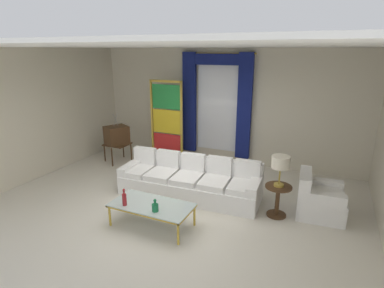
{
  "coord_description": "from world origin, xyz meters",
  "views": [
    {
      "loc": [
        2.64,
        -4.77,
        2.95
      ],
      "look_at": [
        0.03,
        0.9,
        1.05
      ],
      "focal_mm": 29.02,
      "sensor_mm": 36.0,
      "label": 1
    }
  ],
  "objects_px": {
    "peacock_figurine": "(172,160)",
    "table_lamp_brass": "(281,163)",
    "stained_glass_divider": "(167,123)",
    "couch_white_long": "(190,181)",
    "bottle_blue_decanter": "(124,199)",
    "bottle_crystal_tall": "(155,207)",
    "round_side_table": "(278,198)",
    "vintage_tv": "(117,136)",
    "coffee_table": "(152,206)",
    "armchair_white": "(317,200)"
  },
  "relations": [
    {
      "from": "coffee_table",
      "to": "vintage_tv",
      "type": "bearing_deg",
      "value": 136.97
    },
    {
      "from": "armchair_white",
      "to": "coffee_table",
      "type": "bearing_deg",
      "value": -147.97
    },
    {
      "from": "bottle_blue_decanter",
      "to": "round_side_table",
      "type": "distance_m",
      "value": 2.75
    },
    {
      "from": "bottle_crystal_tall",
      "to": "peacock_figurine",
      "type": "bearing_deg",
      "value": 112.93
    },
    {
      "from": "bottle_blue_decanter",
      "to": "peacock_figurine",
      "type": "bearing_deg",
      "value": 101.81
    },
    {
      "from": "coffee_table",
      "to": "stained_glass_divider",
      "type": "height_order",
      "value": "stained_glass_divider"
    },
    {
      "from": "bottle_crystal_tall",
      "to": "round_side_table",
      "type": "height_order",
      "value": "bottle_crystal_tall"
    },
    {
      "from": "armchair_white",
      "to": "table_lamp_brass",
      "type": "height_order",
      "value": "table_lamp_brass"
    },
    {
      "from": "stained_glass_divider",
      "to": "peacock_figurine",
      "type": "height_order",
      "value": "stained_glass_divider"
    },
    {
      "from": "round_side_table",
      "to": "table_lamp_brass",
      "type": "bearing_deg",
      "value": 0.0
    },
    {
      "from": "table_lamp_brass",
      "to": "couch_white_long",
      "type": "bearing_deg",
      "value": 175.9
    },
    {
      "from": "vintage_tv",
      "to": "round_side_table",
      "type": "distance_m",
      "value": 4.64
    },
    {
      "from": "bottle_blue_decanter",
      "to": "armchair_white",
      "type": "relative_size",
      "value": 0.35
    },
    {
      "from": "peacock_figurine",
      "to": "couch_white_long",
      "type": "bearing_deg",
      "value": -47.88
    },
    {
      "from": "bottle_blue_decanter",
      "to": "vintage_tv",
      "type": "height_order",
      "value": "vintage_tv"
    },
    {
      "from": "bottle_blue_decanter",
      "to": "peacock_figurine",
      "type": "height_order",
      "value": "bottle_blue_decanter"
    },
    {
      "from": "bottle_blue_decanter",
      "to": "table_lamp_brass",
      "type": "distance_m",
      "value": 2.78
    },
    {
      "from": "vintage_tv",
      "to": "table_lamp_brass",
      "type": "bearing_deg",
      "value": -14.36
    },
    {
      "from": "coffee_table",
      "to": "peacock_figurine",
      "type": "distance_m",
      "value": 2.76
    },
    {
      "from": "bottle_blue_decanter",
      "to": "couch_white_long",
      "type": "bearing_deg",
      "value": 72.96
    },
    {
      "from": "couch_white_long",
      "to": "vintage_tv",
      "type": "xyz_separation_m",
      "value": [
        -2.66,
        1.02,
        0.42
      ]
    },
    {
      "from": "couch_white_long",
      "to": "round_side_table",
      "type": "bearing_deg",
      "value": -4.1
    },
    {
      "from": "coffee_table",
      "to": "table_lamp_brass",
      "type": "relative_size",
      "value": 2.48
    },
    {
      "from": "stained_glass_divider",
      "to": "table_lamp_brass",
      "type": "bearing_deg",
      "value": -28.66
    },
    {
      "from": "armchair_white",
      "to": "stained_glass_divider",
      "type": "distance_m",
      "value": 4.3
    },
    {
      "from": "couch_white_long",
      "to": "table_lamp_brass",
      "type": "xyz_separation_m",
      "value": [
        1.82,
        -0.13,
        0.72
      ]
    },
    {
      "from": "bottle_crystal_tall",
      "to": "vintage_tv",
      "type": "bearing_deg",
      "value": 136.87
    },
    {
      "from": "bottle_crystal_tall",
      "to": "peacock_figurine",
      "type": "height_order",
      "value": "bottle_crystal_tall"
    },
    {
      "from": "coffee_table",
      "to": "peacock_figurine",
      "type": "bearing_deg",
      "value": 110.91
    },
    {
      "from": "armchair_white",
      "to": "round_side_table",
      "type": "height_order",
      "value": "armchair_white"
    },
    {
      "from": "couch_white_long",
      "to": "round_side_table",
      "type": "distance_m",
      "value": 1.82
    },
    {
      "from": "bottle_blue_decanter",
      "to": "round_side_table",
      "type": "xyz_separation_m",
      "value": [
        2.31,
        1.47,
        -0.18
      ]
    },
    {
      "from": "bottle_blue_decanter",
      "to": "armchair_white",
      "type": "xyz_separation_m",
      "value": [
        2.98,
        1.83,
        -0.24
      ]
    },
    {
      "from": "bottle_crystal_tall",
      "to": "round_side_table",
      "type": "bearing_deg",
      "value": 39.64
    },
    {
      "from": "armchair_white",
      "to": "table_lamp_brass",
      "type": "bearing_deg",
      "value": -151.75
    },
    {
      "from": "bottle_blue_decanter",
      "to": "armchair_white",
      "type": "distance_m",
      "value": 3.5
    },
    {
      "from": "couch_white_long",
      "to": "bottle_crystal_tall",
      "type": "xyz_separation_m",
      "value": [
        0.09,
        -1.56,
        0.18
      ]
    },
    {
      "from": "couch_white_long",
      "to": "table_lamp_brass",
      "type": "height_order",
      "value": "table_lamp_brass"
    },
    {
      "from": "bottle_blue_decanter",
      "to": "table_lamp_brass",
      "type": "bearing_deg",
      "value": 32.53
    },
    {
      "from": "bottle_crystal_tall",
      "to": "armchair_white",
      "type": "distance_m",
      "value": 3.0
    },
    {
      "from": "round_side_table",
      "to": "vintage_tv",
      "type": "bearing_deg",
      "value": 165.64
    },
    {
      "from": "couch_white_long",
      "to": "coffee_table",
      "type": "bearing_deg",
      "value": -93.79
    },
    {
      "from": "bottle_blue_decanter",
      "to": "bottle_crystal_tall",
      "type": "relative_size",
      "value": 1.39
    },
    {
      "from": "vintage_tv",
      "to": "armchair_white",
      "type": "distance_m",
      "value": 5.23
    },
    {
      "from": "bottle_crystal_tall",
      "to": "stained_glass_divider",
      "type": "relative_size",
      "value": 0.1
    },
    {
      "from": "round_side_table",
      "to": "peacock_figurine",
      "type": "bearing_deg",
      "value": 155.49
    },
    {
      "from": "bottle_blue_decanter",
      "to": "stained_glass_divider",
      "type": "height_order",
      "value": "stained_glass_divider"
    },
    {
      "from": "bottle_blue_decanter",
      "to": "peacock_figurine",
      "type": "distance_m",
      "value": 2.87
    },
    {
      "from": "peacock_figurine",
      "to": "table_lamp_brass",
      "type": "relative_size",
      "value": 1.05
    },
    {
      "from": "couch_white_long",
      "to": "bottle_blue_decanter",
      "type": "distance_m",
      "value": 1.69
    }
  ]
}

